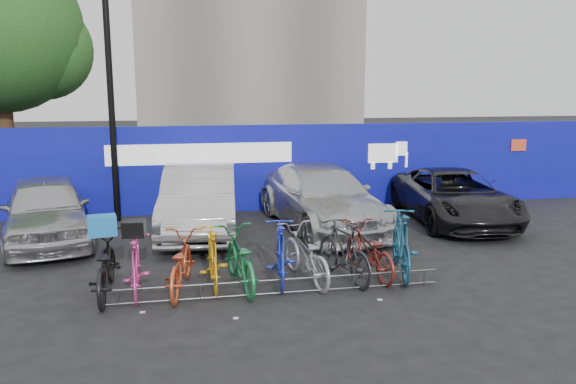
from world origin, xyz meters
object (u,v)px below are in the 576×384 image
object	(u,v)px
bike_rack	(279,286)
car_1	(200,200)
car_2	(322,197)
bike_1	(136,265)
bike_3	(213,257)
tree	(5,33)
bike_6	(305,255)
lamppost	(111,93)
bike_7	(344,251)
car_3	(454,196)
car_0	(46,210)
bike_2	(180,263)
bike_0	(105,266)
bike_4	(240,259)
bike_8	(369,250)
bike_9	(401,243)
bike_5	(280,252)

from	to	relation	value
bike_rack	car_1	xyz separation A→B (m)	(-1.13, 4.47, 0.62)
car_2	bike_1	xyz separation A→B (m)	(-4.19, -3.89, -0.24)
car_2	bike_3	world-z (taller)	car_2
tree	bike_1	xyz separation A→B (m)	(4.44, -10.12, -4.57)
bike_6	tree	bearing A→B (deg)	-65.62
lamppost	bike_7	size ratio (longest dim) A/B	3.34
car_3	lamppost	bearing A→B (deg)	174.78
car_0	bike_7	size ratio (longest dim) A/B	2.38
car_0	bike_2	world-z (taller)	car_0
bike_6	bike_rack	bearing A→B (deg)	34.41
bike_6	bike_2	bearing A→B (deg)	-9.46
car_3	bike_2	world-z (taller)	car_3
car_1	bike_2	xyz separation A→B (m)	(-0.48, -3.95, -0.29)
bike_0	bike_1	xyz separation A→B (m)	(0.51, -0.02, -0.02)
bike_rack	car_3	world-z (taller)	car_3
car_1	bike_6	distance (m)	4.23
bike_4	bike_7	distance (m)	1.88
bike_3	car_1	bearing A→B (deg)	-89.32
bike_4	bike_8	distance (m)	2.40
car_1	bike_0	size ratio (longest dim) A/B	2.39
lamppost	bike_3	xyz separation A→B (m)	(2.15, -5.32, -2.75)
bike_2	bike_7	xyz separation A→B (m)	(2.89, 0.02, 0.05)
bike_9	lamppost	bearing A→B (deg)	-30.06
bike_5	bike_6	size ratio (longest dim) A/B	0.97
lamppost	bike_5	xyz separation A→B (m)	(3.35, -5.35, -2.72)
car_0	bike_7	world-z (taller)	car_0
car_1	bike_8	bearing A→B (deg)	-47.64
tree	bike_0	world-z (taller)	tree
tree	bike_rack	xyz separation A→B (m)	(6.77, -10.66, -4.91)
bike_7	bike_0	bearing A→B (deg)	-13.71
car_0	bike_4	bearing A→B (deg)	-56.41
bike_9	car_1	bearing A→B (deg)	-33.70
bike_rack	bike_6	size ratio (longest dim) A/B	2.96
bike_rack	car_2	bearing A→B (deg)	67.17
bike_4	bike_8	size ratio (longest dim) A/B	1.06
lamppost	tree	bearing A→B (deg)	127.51
bike_6	car_1	bearing A→B (deg)	-77.88
bike_8	bike_6	bearing A→B (deg)	-5.37
bike_1	bike_4	size ratio (longest dim) A/B	0.86
bike_rack	bike_2	distance (m)	1.72
bike_2	bike_0	bearing A→B (deg)	8.03
car_3	car_2	bearing A→B (deg)	-175.72
bike_rack	bike_4	world-z (taller)	bike_4
car_2	bike_6	size ratio (longest dim) A/B	2.73
car_3	bike_4	xyz separation A→B (m)	(-5.93, -3.80, -0.16)
tree	bike_0	size ratio (longest dim) A/B	3.91
tree	bike_3	xyz separation A→B (m)	(5.73, -9.98, -4.54)
bike_0	bike_4	size ratio (longest dim) A/B	1.03
car_3	bike_2	distance (m)	7.91
bike_4	bike_7	xyz separation A→B (m)	(1.88, 0.02, 0.04)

